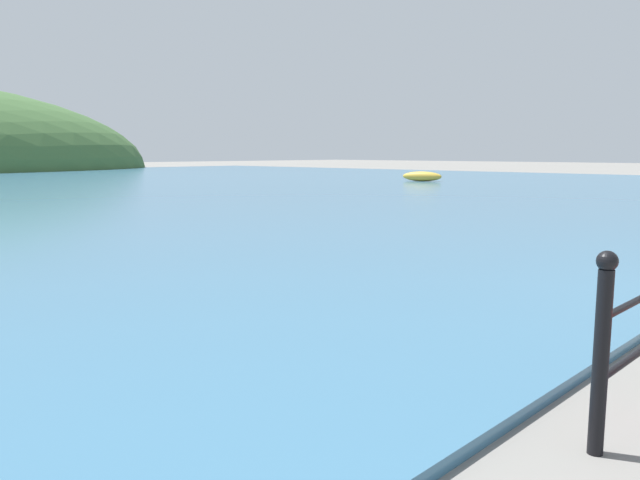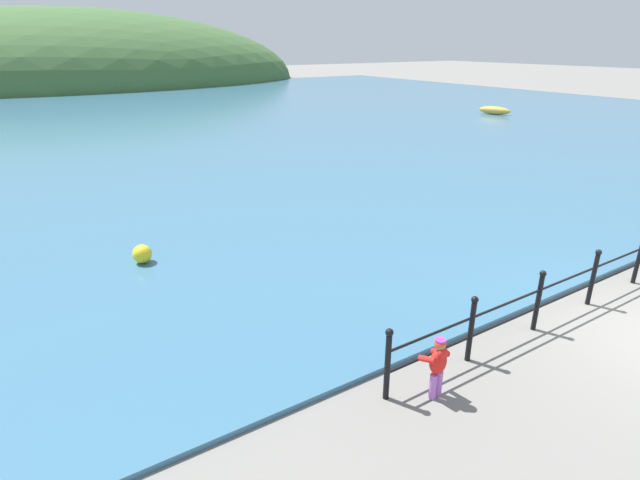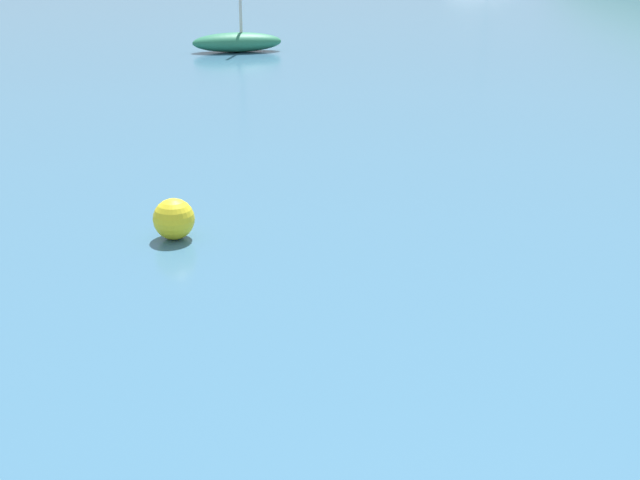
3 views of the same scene
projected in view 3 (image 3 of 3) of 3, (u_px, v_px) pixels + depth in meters
The scene contains 2 objects.
boat_white_sailboat at pixel (237, 42), 21.33m from camera, with size 1.95×2.06×2.17m.
mooring_buoy at pixel (174, 219), 9.51m from camera, with size 0.45×0.45×0.45m, color yellow.
Camera 3 is at (-0.34, 2.14, 3.50)m, focal length 50.00 mm.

